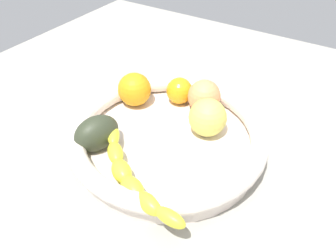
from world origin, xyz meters
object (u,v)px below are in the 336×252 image
(fruit_bowl, at_px, (168,137))
(orange_front, at_px, (134,89))
(orange_mid_left, at_px, (179,91))
(avocado_dark, at_px, (97,133))
(banana_draped_left, at_px, (131,177))
(peach_blush, at_px, (204,96))
(apple_yellow, at_px, (208,117))

(fruit_bowl, bearing_deg, orange_front, 153.35)
(fruit_bowl, xyz_separation_m, orange_mid_left, (-0.04, 0.11, 0.02))
(orange_mid_left, height_order, avocado_dark, avocado_dark)
(banana_draped_left, bearing_deg, orange_mid_left, 102.95)
(orange_front, relative_size, peach_blush, 1.04)
(orange_front, height_order, avocado_dark, orange_front)
(banana_draped_left, relative_size, avocado_dark, 2.66)
(orange_front, xyz_separation_m, orange_mid_left, (0.07, 0.05, -0.01))
(orange_mid_left, xyz_separation_m, avocado_dark, (-0.05, -0.19, 0.00))
(banana_draped_left, xyz_separation_m, apple_yellow, (0.04, 0.18, 0.01))
(apple_yellow, bearing_deg, orange_front, 178.27)
(peach_blush, bearing_deg, banana_draped_left, -90.16)
(fruit_bowl, relative_size, orange_front, 5.25)
(banana_draped_left, height_order, avocado_dark, avocado_dark)
(avocado_dark, distance_m, peach_blush, 0.22)
(peach_blush, bearing_deg, fruit_bowl, -96.04)
(orange_mid_left, height_order, apple_yellow, apple_yellow)
(fruit_bowl, xyz_separation_m, orange_front, (-0.12, 0.06, 0.03))
(banana_draped_left, distance_m, apple_yellow, 0.18)
(orange_front, relative_size, orange_mid_left, 1.24)
(avocado_dark, bearing_deg, fruit_bowl, 40.23)
(avocado_dark, bearing_deg, orange_mid_left, 74.85)
(fruit_bowl, bearing_deg, avocado_dark, -139.77)
(peach_blush, bearing_deg, apple_yellow, -57.55)
(fruit_bowl, height_order, banana_draped_left, banana_draped_left)
(orange_front, height_order, orange_mid_left, orange_front)
(banana_draped_left, bearing_deg, apple_yellow, 77.66)
(fruit_bowl, relative_size, avocado_dark, 4.30)
(orange_front, bearing_deg, peach_blush, 23.11)
(orange_front, distance_m, peach_blush, 0.14)
(banana_draped_left, relative_size, peach_blush, 3.37)
(banana_draped_left, distance_m, peach_blush, 0.24)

